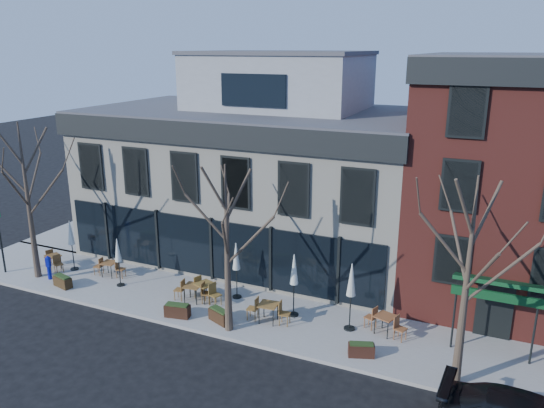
% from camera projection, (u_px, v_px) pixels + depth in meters
% --- Properties ---
extents(ground, '(120.00, 120.00, 0.00)m').
position_uv_depth(ground, '(214.00, 283.00, 26.72)').
color(ground, black).
rests_on(ground, ground).
extents(sidewalk_front, '(33.50, 4.70, 0.15)m').
position_uv_depth(sidewalk_front, '(253.00, 314.00, 23.55)').
color(sidewalk_front, gray).
rests_on(sidewalk_front, ground).
extents(sidewalk_side, '(4.50, 12.00, 0.15)m').
position_uv_depth(sidewalk_side, '(115.00, 220.00, 36.34)').
color(sidewalk_side, gray).
rests_on(sidewalk_side, ground).
extents(corner_building, '(18.39, 10.39, 11.10)m').
position_uv_depth(corner_building, '(258.00, 172.00, 29.78)').
color(corner_building, silver).
rests_on(corner_building, ground).
extents(red_brick_building, '(8.20, 11.78, 11.18)m').
position_uv_depth(red_brick_building, '(510.00, 178.00, 24.40)').
color(red_brick_building, maroon).
rests_on(red_brick_building, ground).
extents(tree_corner, '(3.93, 3.98, 7.92)m').
position_uv_depth(tree_corner, '(28.00, 200.00, 26.02)').
color(tree_corner, '#382B21').
rests_on(tree_corner, sidewalk_front).
extents(tree_mid, '(3.50, 3.55, 7.04)m').
position_uv_depth(tree_mid, '(227.00, 248.00, 21.05)').
color(tree_mid, '#382B21').
rests_on(tree_mid, sidewalk_front).
extents(tree_right, '(3.72, 3.77, 7.48)m').
position_uv_depth(tree_right, '(467.00, 282.00, 17.47)').
color(tree_right, '#382B21').
rests_on(tree_right, sidewalk_front).
extents(sign_pole, '(0.50, 0.10, 3.40)m').
position_uv_depth(sign_pole, '(0.00, 237.00, 27.16)').
color(sign_pole, black).
rests_on(sign_pole, sidewalk_front).
extents(call_box, '(0.25, 0.25, 1.27)m').
position_uv_depth(call_box, '(49.00, 267.00, 26.69)').
color(call_box, '#0B1396').
rests_on(call_box, sidewalk_front).
extents(cafe_set_0, '(1.78, 1.09, 0.92)m').
position_uv_depth(cafe_set_0, '(53.00, 260.00, 28.00)').
color(cafe_set_0, brown).
rests_on(cafe_set_0, sidewalk_front).
extents(cafe_set_1, '(1.78, 0.79, 0.92)m').
position_uv_depth(cafe_set_1, '(109.00, 267.00, 27.12)').
color(cafe_set_1, brown).
rests_on(cafe_set_1, sidewalk_front).
extents(cafe_set_2, '(1.91, 0.84, 0.98)m').
position_uv_depth(cafe_set_2, '(193.00, 291.00, 24.40)').
color(cafe_set_2, brown).
rests_on(cafe_set_2, sidewalk_front).
extents(cafe_set_3, '(1.99, 1.12, 1.03)m').
position_uv_depth(cafe_set_3, '(205.00, 290.00, 24.49)').
color(cafe_set_3, brown).
rests_on(cafe_set_3, sidewalk_front).
extents(cafe_set_4, '(1.98, 0.85, 1.03)m').
position_uv_depth(cafe_set_4, '(268.00, 311.00, 22.56)').
color(cafe_set_4, brown).
rests_on(cafe_set_4, sidewalk_front).
extents(cafe_set_5, '(1.93, 1.05, 0.99)m').
position_uv_depth(cafe_set_5, '(385.00, 322.00, 21.63)').
color(cafe_set_5, brown).
rests_on(cafe_set_5, sidewalk_front).
extents(umbrella_0, '(0.43, 0.43, 2.70)m').
position_uv_depth(umbrella_0, '(71.00, 235.00, 27.50)').
color(umbrella_0, black).
rests_on(umbrella_0, sidewalk_front).
extents(umbrella_1, '(0.39, 0.39, 2.45)m').
position_uv_depth(umbrella_1, '(118.00, 253.00, 25.66)').
color(umbrella_1, black).
rests_on(umbrella_1, sidewalk_front).
extents(umbrella_2, '(0.44, 0.44, 2.73)m').
position_uv_depth(umbrella_2, '(236.00, 259.00, 24.37)').
color(umbrella_2, black).
rests_on(umbrella_2, sidewalk_front).
extents(umbrella_3, '(0.46, 0.46, 2.87)m').
position_uv_depth(umbrella_3, '(294.00, 273.00, 22.68)').
color(umbrella_3, black).
rests_on(umbrella_3, sidewalk_front).
extents(umbrella_4, '(0.47, 0.47, 2.95)m').
position_uv_depth(umbrella_4, '(351.00, 283.00, 21.52)').
color(umbrella_4, black).
rests_on(umbrella_4, sidewalk_front).
extents(planter_0, '(1.11, 0.64, 0.58)m').
position_uv_depth(planter_0, '(63.00, 281.00, 25.94)').
color(planter_0, '#312210').
rests_on(planter_0, sidewalk_front).
extents(planter_1, '(1.16, 0.63, 0.61)m').
position_uv_depth(planter_1, '(177.00, 310.00, 23.05)').
color(planter_1, black).
rests_on(planter_1, sidewalk_front).
extents(planter_2, '(1.15, 0.79, 0.60)m').
position_uv_depth(planter_2, '(220.00, 316.00, 22.62)').
color(planter_2, black).
rests_on(planter_2, sidewalk_front).
extents(planter_3, '(1.06, 0.70, 0.55)m').
position_uv_depth(planter_3, '(361.00, 350.00, 20.11)').
color(planter_3, '#321910').
rests_on(planter_3, sidewalk_front).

